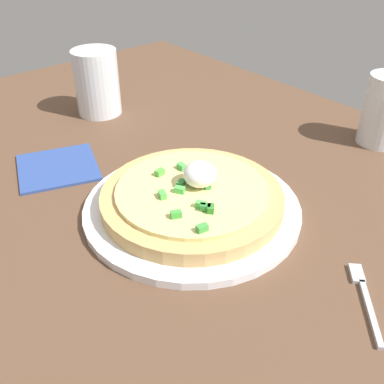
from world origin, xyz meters
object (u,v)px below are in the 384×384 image
(cup_near, at_px, (384,113))
(cup_far, at_px, (97,85))
(fork, at_px, (365,294))
(plate, at_px, (192,208))
(pizza, at_px, (192,196))
(napkin, at_px, (58,167))

(cup_near, relative_size, cup_far, 0.97)
(cup_far, bearing_deg, fork, -3.06)
(plate, distance_m, pizza, 0.02)
(plate, bearing_deg, napkin, -158.62)
(cup_near, bearing_deg, cup_far, -144.46)
(pizza, bearing_deg, cup_far, 168.50)
(plate, xyz_separation_m, fork, (0.23, 0.04, -0.00))
(cup_far, xyz_separation_m, napkin, (0.14, -0.16, -0.05))
(fork, relative_size, napkin, 0.78)
(cup_near, distance_m, cup_far, 0.50)
(plate, relative_size, cup_far, 2.39)
(fork, bearing_deg, cup_near, -14.87)
(pizza, xyz_separation_m, fork, (0.23, 0.04, -0.02))
(plate, bearing_deg, cup_far, 168.41)
(cup_near, xyz_separation_m, napkin, (-0.27, -0.45, -0.05))
(pizza, bearing_deg, cup_near, 81.53)
(cup_far, relative_size, napkin, 1.03)
(plate, xyz_separation_m, napkin, (-0.22, -0.09, -0.00))
(cup_far, xyz_separation_m, fork, (0.59, -0.03, -0.05))
(pizza, xyz_separation_m, napkin, (-0.22, -0.09, -0.02))
(pizza, height_order, cup_far, cup_far)
(napkin, bearing_deg, plate, 21.38)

